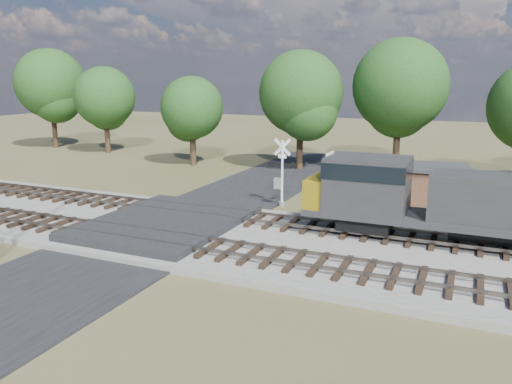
% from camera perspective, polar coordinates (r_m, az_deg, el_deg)
% --- Properties ---
extents(ground, '(160.00, 160.00, 0.00)m').
position_cam_1_polar(ground, '(26.15, -10.80, -4.60)').
color(ground, '#3F4424').
rests_on(ground, ground).
extents(ballast_bed, '(140.00, 10.00, 0.30)m').
position_cam_1_polar(ballast_bed, '(22.71, 11.44, -6.93)').
color(ballast_bed, gray).
rests_on(ballast_bed, ground).
extents(road, '(7.00, 60.00, 0.08)m').
position_cam_1_polar(road, '(26.13, -10.81, -4.52)').
color(road, black).
rests_on(road, ground).
extents(crossing_panel, '(7.00, 9.00, 0.62)m').
position_cam_1_polar(crossing_panel, '(26.45, -10.22, -3.66)').
color(crossing_panel, '#262628').
rests_on(crossing_panel, ground).
extents(track_near, '(140.00, 2.60, 0.33)m').
position_cam_1_polar(track_near, '(22.80, -7.17, -5.98)').
color(track_near, black).
rests_on(track_near, ballast_bed).
extents(track_far, '(140.00, 2.60, 0.33)m').
position_cam_1_polar(track_far, '(27.01, -1.74, -2.90)').
color(track_far, black).
rests_on(track_far, ballast_bed).
extents(crossing_signal_far, '(1.71, 0.38, 4.23)m').
position_cam_1_polar(crossing_signal_far, '(30.64, 2.84, 1.57)').
color(crossing_signal_far, silver).
rests_on(crossing_signal_far, ground).
extents(equipment_shed, '(4.26, 4.26, 2.58)m').
position_cam_1_polar(equipment_shed, '(32.33, 19.94, 0.58)').
color(equipment_shed, '#4A3220').
rests_on(equipment_shed, ground).
extents(treeline, '(80.67, 11.54, 11.39)m').
position_cam_1_polar(treeline, '(41.71, 14.81, 10.92)').
color(treeline, black).
rests_on(treeline, ground).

